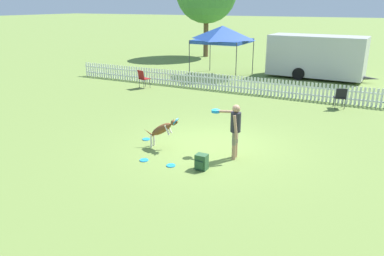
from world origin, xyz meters
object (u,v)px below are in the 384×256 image
Objects in this scene: frisbee_near_dog at (146,139)px; frisbee_near_handler at (171,165)px; folding_chair_blue_left at (340,96)px; folding_chair_center at (143,77)px; canopy_tent_main at (223,34)px; handler_person at (234,125)px; leaping_dog at (163,129)px; backpack_on_grass at (201,162)px; frisbee_midfield at (144,160)px; equipment_trailer at (316,56)px.

frisbee_near_handler is at bearing -39.03° from frisbee_near_dog.
folding_chair_blue_left is 9.33m from folding_chair_center.
folding_chair_center is 0.32× the size of canopy_tent_main.
folding_chair_blue_left is at bearing -32.17° from canopy_tent_main.
frisbee_near_handler is at bearing 129.05° from handler_person.
leaping_dog is at bearing 42.10° from folding_chair_blue_left.
frisbee_near_handler is 2.20m from frisbee_near_dog.
backpack_on_grass is 0.14× the size of canopy_tent_main.
frisbee_midfield is (-0.83, -0.03, 0.00)m from frisbee_near_handler.
canopy_tent_main is at bearing 103.50° from frisbee_midfield.
folding_chair_center is (-5.21, 6.61, -0.04)m from leaping_dog.
leaping_dog is 1.33× the size of folding_chair_blue_left.
handler_person is 3.12m from frisbee_near_dog.
handler_person is 1.40m from backpack_on_grass.
handler_person is 6.48× the size of frisbee_near_handler.
frisbee_near_handler is at bearing 147.40° from folding_chair_center.
frisbee_near_dog is 11.57m from canopy_tent_main.
frisbee_near_handler is (0.87, -1.03, -0.58)m from leaping_dog.
frisbee_near_dog is (-0.84, 0.36, -0.58)m from leaping_dog.
frisbee_near_dog is 0.58× the size of backpack_on_grass.
canopy_tent_main is at bearing 110.67° from backpack_on_grass.
folding_chair_center reaches higher than frisbee_near_handler.
frisbee_near_handler is 0.04× the size of equipment_trailer.
canopy_tent_main is (-4.65, 12.32, 2.21)m from backpack_on_grass.
folding_chair_center is at bearing 128.53° from frisbee_near_handler.
frisbee_near_dog is at bearing -119.61° from leaping_dog.
equipment_trailer reaches higher than handler_person.
equipment_trailer is (4.97, 1.94, -1.15)m from canopy_tent_main.
equipment_trailer is (2.84, 13.06, 1.25)m from frisbee_near_dog.
folding_chair_center is (-6.89, 7.45, 0.35)m from backpack_on_grass.
folding_chair_blue_left is at bearing 68.11° from frisbee_near_handler.
leaping_dog is 13.59m from equipment_trailer.
frisbee_near_dog is at bearing 154.48° from backpack_on_grass.
frisbee_near_handler is 14.55m from equipment_trailer.
backpack_on_grass is at bearing 57.06° from leaping_dog.
canopy_tent_main reaches higher than frisbee_near_dog.
backpack_on_grass is 13.35m from canopy_tent_main.
frisbee_near_dog is at bearing 140.97° from frisbee_near_handler.
frisbee_near_handler is (-1.26, -1.27, -0.94)m from handler_person.
handler_person reaches higher than folding_chair_blue_left.
frisbee_midfield is 14.66m from equipment_trailer.
backpack_on_grass reaches higher than frisbee_midfield.
backpack_on_grass is 0.48× the size of folding_chair_blue_left.
backpack_on_grass is at bearing 151.62° from folding_chair_center.
equipment_trailer reaches higher than folding_chair_blue_left.
canopy_tent_main is (2.24, 4.87, 1.86)m from folding_chair_center.
equipment_trailer reaches higher than folding_chair_center.
leaping_dog is 2.80× the size of backpack_on_grass.
backpack_on_grass is at bearing -69.33° from canopy_tent_main.
frisbee_midfield is at bearing -172.65° from backpack_on_grass.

